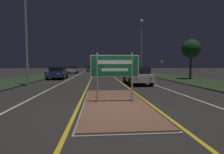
{
  "coord_description": "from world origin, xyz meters",
  "views": [
    {
      "loc": [
        -0.75,
        -6.87,
        1.75
      ],
      "look_at": [
        0.0,
        2.3,
        1.11
      ],
      "focal_mm": 28.0,
      "sensor_mm": 36.0,
      "label": 1
    }
  ],
  "objects_px": {
    "streetlight_left_near": "(25,5)",
    "streetlight_right_near": "(141,39)",
    "highway_sign": "(115,68)",
    "car_approaching_1": "(73,70)",
    "car_approaching_2": "(90,68)",
    "warning_sign": "(162,66)",
    "car_receding_0": "(137,76)",
    "car_approaching_0": "(58,73)",
    "car_receding_2": "(125,69)",
    "car_receding_1": "(141,71)"
  },
  "relations": [
    {
      "from": "warning_sign",
      "to": "streetlight_right_near",
      "type": "bearing_deg",
      "value": -177.8
    },
    {
      "from": "streetlight_left_near",
      "to": "streetlight_right_near",
      "type": "distance_m",
      "value": 19.27
    },
    {
      "from": "car_receding_2",
      "to": "car_approaching_2",
      "type": "distance_m",
      "value": 10.35
    },
    {
      "from": "streetlight_left_near",
      "to": "car_receding_2",
      "type": "relative_size",
      "value": 2.21
    },
    {
      "from": "car_approaching_2",
      "to": "streetlight_right_near",
      "type": "bearing_deg",
      "value": -62.28
    },
    {
      "from": "car_receding_2",
      "to": "car_approaching_1",
      "type": "distance_m",
      "value": 12.21
    },
    {
      "from": "car_receding_2",
      "to": "car_approaching_1",
      "type": "xyz_separation_m",
      "value": [
        -11.6,
        -3.79,
        0.01
      ]
    },
    {
      "from": "car_approaching_1",
      "to": "car_approaching_2",
      "type": "height_order",
      "value": "car_approaching_1"
    },
    {
      "from": "highway_sign",
      "to": "car_approaching_0",
      "type": "distance_m",
      "value": 15.45
    },
    {
      "from": "car_receding_0",
      "to": "warning_sign",
      "type": "height_order",
      "value": "warning_sign"
    },
    {
      "from": "streetlight_left_near",
      "to": "car_receding_0",
      "type": "xyz_separation_m",
      "value": [
        9.13,
        1.02,
        -5.62
      ]
    },
    {
      "from": "warning_sign",
      "to": "highway_sign",
      "type": "bearing_deg",
      "value": -115.48
    },
    {
      "from": "streetlight_right_near",
      "to": "car_receding_1",
      "type": "relative_size",
      "value": 2.05
    },
    {
      "from": "highway_sign",
      "to": "car_receding_1",
      "type": "bearing_deg",
      "value": 72.57
    },
    {
      "from": "car_receding_0",
      "to": "warning_sign",
      "type": "bearing_deg",
      "value": 61.43
    },
    {
      "from": "highway_sign",
      "to": "car_approaching_2",
      "type": "xyz_separation_m",
      "value": [
        -2.72,
        38.67,
        -0.85
      ]
    },
    {
      "from": "car_approaching_2",
      "to": "highway_sign",
      "type": "bearing_deg",
      "value": -85.97
    },
    {
      "from": "streetlight_left_near",
      "to": "car_approaching_1",
      "type": "height_order",
      "value": "streetlight_left_near"
    },
    {
      "from": "car_approaching_1",
      "to": "car_receding_0",
      "type": "bearing_deg",
      "value": -67.56
    },
    {
      "from": "car_receding_0",
      "to": "car_approaching_2",
      "type": "bearing_deg",
      "value": 100.12
    },
    {
      "from": "streetlight_right_near",
      "to": "warning_sign",
      "type": "relative_size",
      "value": 3.62
    },
    {
      "from": "streetlight_left_near",
      "to": "car_approaching_0",
      "type": "bearing_deg",
      "value": 85.07
    },
    {
      "from": "warning_sign",
      "to": "car_receding_0",
      "type": "bearing_deg",
      "value": -118.57
    },
    {
      "from": "streetlight_right_near",
      "to": "car_receding_1",
      "type": "xyz_separation_m",
      "value": [
        -0.52,
        -2.07,
        -5.25
      ]
    },
    {
      "from": "car_receding_2",
      "to": "car_approaching_0",
      "type": "height_order",
      "value": "car_approaching_0"
    },
    {
      "from": "warning_sign",
      "to": "car_receding_2",
      "type": "bearing_deg",
      "value": 111.28
    },
    {
      "from": "car_receding_0",
      "to": "car_approaching_0",
      "type": "relative_size",
      "value": 1.09
    },
    {
      "from": "highway_sign",
      "to": "streetlight_right_near",
      "type": "relative_size",
      "value": 0.24
    },
    {
      "from": "car_approaching_0",
      "to": "highway_sign",
      "type": "bearing_deg",
      "value": -68.36
    },
    {
      "from": "car_approaching_2",
      "to": "car_receding_2",
      "type": "bearing_deg",
      "value": -35.6
    },
    {
      "from": "car_receding_1",
      "to": "car_approaching_1",
      "type": "relative_size",
      "value": 1.1
    },
    {
      "from": "car_receding_0",
      "to": "highway_sign",
      "type": "bearing_deg",
      "value": -109.74
    },
    {
      "from": "warning_sign",
      "to": "car_approaching_1",
      "type": "bearing_deg",
      "value": 154.65
    },
    {
      "from": "streetlight_left_near",
      "to": "car_approaching_1",
      "type": "xyz_separation_m",
      "value": [
        0.43,
        22.09,
        -5.62
      ]
    },
    {
      "from": "streetlight_left_near",
      "to": "streetlight_right_near",
      "type": "relative_size",
      "value": 1.13
    },
    {
      "from": "car_receding_1",
      "to": "car_approaching_0",
      "type": "distance_m",
      "value": 12.58
    },
    {
      "from": "highway_sign",
      "to": "car_receding_0",
      "type": "relative_size",
      "value": 0.47
    },
    {
      "from": "car_receding_0",
      "to": "car_approaching_0",
      "type": "distance_m",
      "value": 10.72
    },
    {
      "from": "car_approaching_0",
      "to": "car_approaching_1",
      "type": "relative_size",
      "value": 1.05
    },
    {
      "from": "highway_sign",
      "to": "car_approaching_2",
      "type": "bearing_deg",
      "value": 94.03
    },
    {
      "from": "streetlight_left_near",
      "to": "car_approaching_0",
      "type": "distance_m",
      "value": 9.46
    },
    {
      "from": "car_approaching_0",
      "to": "car_approaching_2",
      "type": "bearing_deg",
      "value": 83.05
    },
    {
      "from": "highway_sign",
      "to": "car_receding_1",
      "type": "distance_m",
      "value": 19.98
    },
    {
      "from": "car_approaching_1",
      "to": "streetlight_right_near",
      "type": "bearing_deg",
      "value": -31.94
    },
    {
      "from": "highway_sign",
      "to": "car_approaching_0",
      "type": "xyz_separation_m",
      "value": [
        -5.69,
        14.34,
        -0.85
      ]
    },
    {
      "from": "highway_sign",
      "to": "car_approaching_1",
      "type": "height_order",
      "value": "highway_sign"
    },
    {
      "from": "car_approaching_2",
      "to": "car_approaching_1",
      "type": "bearing_deg",
      "value": -108.01
    },
    {
      "from": "car_receding_1",
      "to": "car_approaching_0",
      "type": "bearing_deg",
      "value": -158.05
    },
    {
      "from": "streetlight_right_near",
      "to": "streetlight_left_near",
      "type": "bearing_deg",
      "value": -131.82
    },
    {
      "from": "streetlight_left_near",
      "to": "car_approaching_2",
      "type": "height_order",
      "value": "streetlight_left_near"
    }
  ]
}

